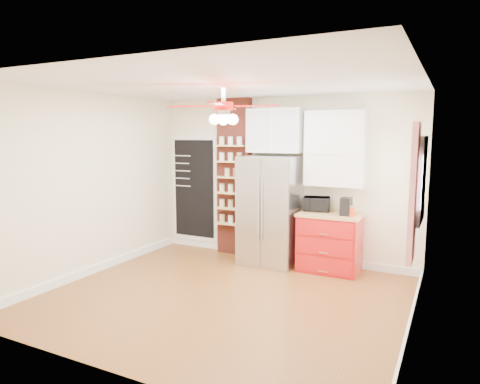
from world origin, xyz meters
The scene contains 21 objects.
floor centered at (0.00, 0.00, 0.00)m, with size 4.50×4.50×0.00m, color brown.
ceiling centered at (0.00, 0.00, 2.70)m, with size 4.50×4.50×0.00m, color white.
wall_back centered at (0.00, 2.00, 1.35)m, with size 4.50×0.02×2.70m, color beige.
wall_front centered at (0.00, -2.00, 1.35)m, with size 4.50×0.02×2.70m, color beige.
wall_left centered at (-2.25, 0.00, 1.35)m, with size 0.02×4.00×2.70m, color beige.
wall_right centered at (2.25, 0.00, 1.35)m, with size 0.02×4.00×2.70m, color beige.
chalkboard centered at (-1.70, 1.96, 1.10)m, with size 0.95×0.05×1.95m.
brick_pillar centered at (-0.85, 1.92, 1.35)m, with size 0.60×0.16×2.70m, color maroon.
fridge centered at (-0.05, 1.63, 0.88)m, with size 0.90×0.70×1.75m, color silver.
upper_glass_cabinet centered at (-0.05, 1.82, 2.15)m, with size 0.90×0.35×0.70m, color white.
red_cabinet centered at (0.92, 1.68, 0.45)m, with size 0.94×0.64×0.90m.
upper_shelf_unit centered at (0.92, 1.85, 1.88)m, with size 0.90×0.30×1.15m, color white.
window centered at (2.23, 0.90, 1.55)m, with size 0.04×0.75×1.05m, color white.
curtain centered at (2.18, 0.35, 1.45)m, with size 0.06×0.40×1.55m, color red.
ceiling_fan centered at (0.00, 0.00, 2.42)m, with size 1.40×1.40×0.44m.
toaster_oven centered at (0.67, 1.78, 1.01)m, with size 0.40×0.27×0.22m, color black.
coffee_maker centered at (1.16, 1.64, 1.03)m, with size 0.15×0.22×0.26m, color black.
canister_left centered at (1.25, 1.59, 0.97)m, with size 0.11×0.11×0.14m, color red.
canister_right centered at (1.21, 1.75, 0.97)m, with size 0.11×0.11×0.14m, color #BB0A31.
pantry_jar_oats centered at (-0.93, 1.81, 1.44)m, with size 0.09×0.09×0.13m, color beige.
pantry_jar_beans centered at (-0.76, 1.81, 1.44)m, with size 0.10×0.10×0.13m, color brown.
Camera 1 is at (2.56, -4.64, 2.09)m, focal length 32.00 mm.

